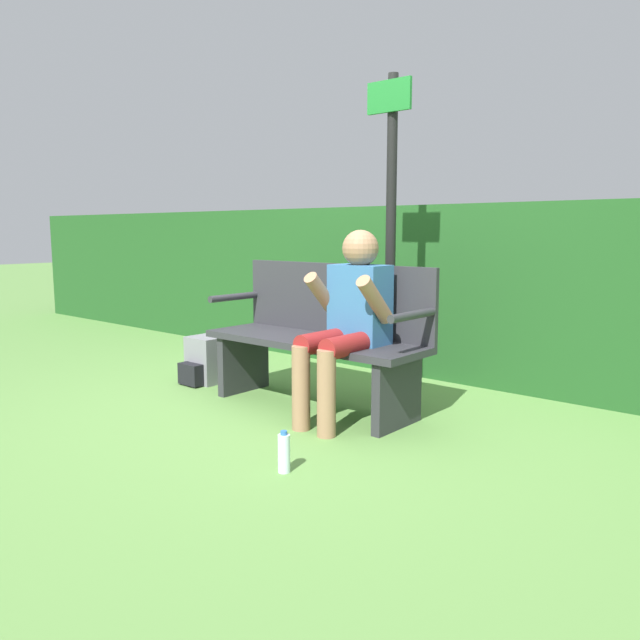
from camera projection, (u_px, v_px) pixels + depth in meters
name	position (u px, v px, depth m)	size (l,w,h in m)	color
ground_plane	(313.00, 408.00, 4.20)	(40.00, 40.00, 0.00)	#5B8942
hedge_back	(430.00, 290.00, 5.23)	(12.00, 0.53, 1.38)	#1E4C1E
park_bench	(320.00, 336.00, 4.19)	(1.59, 0.50, 0.96)	#2D2D33
person_seated	(349.00, 315.00, 3.83)	(0.49, 0.61, 1.19)	#336699
backpack	(206.00, 361.00, 4.88)	(0.28, 0.35, 0.36)	slate
water_bottle	(284.00, 453.00, 3.07)	(0.06, 0.06, 0.21)	silver
signpost	(390.00, 223.00, 4.25)	(0.34, 0.09, 2.21)	black
parked_car	(408.00, 251.00, 15.50)	(4.39, 1.99, 1.41)	#B7BCC6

